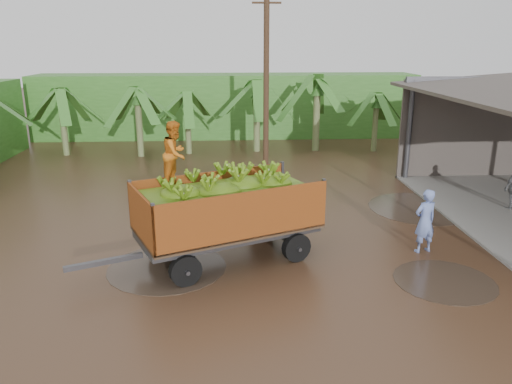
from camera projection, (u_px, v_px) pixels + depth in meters
The scene contains 6 objects.
ground at pixel (295, 232), 14.73m from camera, with size 100.00×100.00×0.00m, color black.
hedge_north at pixel (226, 105), 29.40m from camera, with size 22.00×3.00×3.60m, color #2D661E.
banana_trailer at pixel (226, 209), 12.59m from camera, with size 6.18×3.79×3.64m.
man_blue at pixel (425, 221), 13.15m from camera, with size 0.64×0.42×1.74m, color #6579B9.
utility_pole at pixel (266, 81), 21.13m from camera, with size 1.20×0.24×7.48m.
banana_plants at pixel (143, 136), 20.14m from camera, with size 24.45×20.51×4.10m.
Camera 1 is at (-1.91, -13.67, 5.41)m, focal length 35.00 mm.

